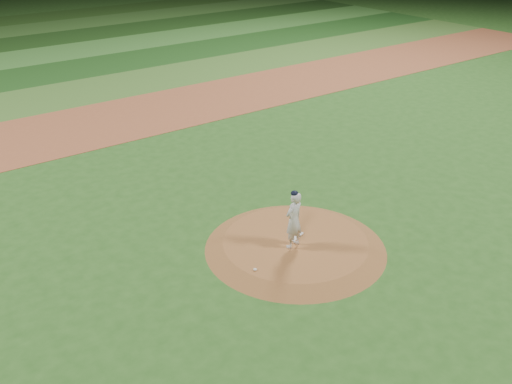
# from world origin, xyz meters

# --- Properties ---
(ground) EXTENTS (120.00, 120.00, 0.00)m
(ground) POSITION_xyz_m (0.00, 0.00, 0.00)
(ground) COLOR #295A1D
(ground) RESTS_ON ground
(infield_dirt_band) EXTENTS (70.00, 6.00, 0.02)m
(infield_dirt_band) POSITION_xyz_m (0.00, 14.00, 0.01)
(infield_dirt_band) COLOR #98502F
(infield_dirt_band) RESTS_ON ground
(outfield_stripe_0) EXTENTS (70.00, 5.00, 0.02)m
(outfield_stripe_0) POSITION_xyz_m (0.00, 19.50, 0.01)
(outfield_stripe_0) COLOR #3F6F28
(outfield_stripe_0) RESTS_ON ground
(outfield_stripe_1) EXTENTS (70.00, 5.00, 0.02)m
(outfield_stripe_1) POSITION_xyz_m (0.00, 24.50, 0.01)
(outfield_stripe_1) COLOR #1B4817
(outfield_stripe_1) RESTS_ON ground
(outfield_stripe_2) EXTENTS (70.00, 5.00, 0.02)m
(outfield_stripe_2) POSITION_xyz_m (0.00, 29.50, 0.01)
(outfield_stripe_2) COLOR #387A2C
(outfield_stripe_2) RESTS_ON ground
(pitchers_mound) EXTENTS (5.50, 5.50, 0.25)m
(pitchers_mound) POSITION_xyz_m (0.00, 0.00, 0.12)
(pitchers_mound) COLOR #945B2E
(pitchers_mound) RESTS_ON ground
(pitching_rubber) EXTENTS (0.60, 0.35, 0.03)m
(pitching_rubber) POSITION_xyz_m (0.19, 0.15, 0.26)
(pitching_rubber) COLOR white
(pitching_rubber) RESTS_ON pitchers_mound
(rosin_bag) EXTENTS (0.11, 0.11, 0.06)m
(rosin_bag) POSITION_xyz_m (-1.90, -0.52, 0.28)
(rosin_bag) COLOR white
(rosin_bag) RESTS_ON pitchers_mound
(pitcher_on_mound) EXTENTS (0.72, 0.54, 1.84)m
(pitcher_on_mound) POSITION_xyz_m (-0.24, -0.16, 1.15)
(pitcher_on_mound) COLOR silver
(pitcher_on_mound) RESTS_ON pitchers_mound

